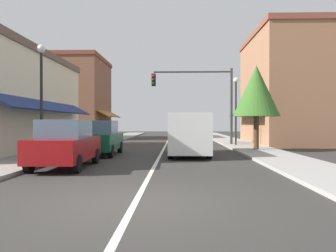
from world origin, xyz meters
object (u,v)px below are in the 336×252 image
Objects in this scene: street_lamp_right_mid at (236,100)px; van_in_lane at (188,133)px; traffic_signal_mast_arm at (203,92)px; tree_right_near at (256,91)px; parked_car_second_left at (100,138)px; street_lamp_left_near at (41,83)px; parked_car_nearest_left at (66,144)px.

van_in_lane is at bearing -118.29° from street_lamp_right_mid.
van_in_lane is 8.09m from traffic_signal_mast_arm.
street_lamp_right_mid is 3.92m from tree_right_near.
parked_car_second_left is 4.50m from van_in_lane.
tree_right_near reaches higher than parked_car_second_left.
street_lamp_right_mid is at bearing -23.44° from traffic_signal_mast_arm.
street_lamp_left_near is 1.06× the size of street_lamp_right_mid.
tree_right_near is at bearing -82.35° from street_lamp_right_mid.
street_lamp_left_near is at bearing -154.29° from tree_right_near.
parked_car_second_left is at bearing -162.60° from tree_right_near.
traffic_signal_mast_arm is 2.51m from street_lamp_right_mid.
tree_right_near is (0.52, -3.88, 0.26)m from street_lamp_right_mid.
traffic_signal_mast_arm is at bearing 51.67° from parked_car_second_left.
van_in_lane is (4.49, 0.02, 0.27)m from parked_car_second_left.
traffic_signal_mast_arm is (1.29, 7.50, 2.75)m from van_in_lane.
traffic_signal_mast_arm is at bearing 119.56° from tree_right_near.
van_in_lane is 1.08× the size of street_lamp_right_mid.
parked_car_nearest_left is at bearing -92.72° from parked_car_second_left.
parked_car_nearest_left is 0.82× the size of tree_right_near.
street_lamp_right_mid reaches higher than parked_car_second_left.
traffic_signal_mast_arm is at bearing 51.74° from street_lamp_left_near.
van_in_lane is 0.88× the size of traffic_signal_mast_arm.
parked_car_second_left is (0.17, 4.85, 0.00)m from parked_car_nearest_left.
parked_car_nearest_left is 11.79m from tree_right_near.
parked_car_nearest_left is 14.22m from street_lamp_right_mid.
tree_right_near is at bearing 39.82° from parked_car_nearest_left.
van_in_lane is at bearing -146.65° from tree_right_near.
van_in_lane reaches higher than parked_car_second_left.
street_lamp_left_near is at bearing 126.82° from parked_car_nearest_left.
parked_car_nearest_left is 1.00× the size of parked_car_second_left.
traffic_signal_mast_arm is at bearing 63.27° from parked_car_nearest_left.
tree_right_near is (10.58, 5.09, 0.10)m from street_lamp_left_near.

